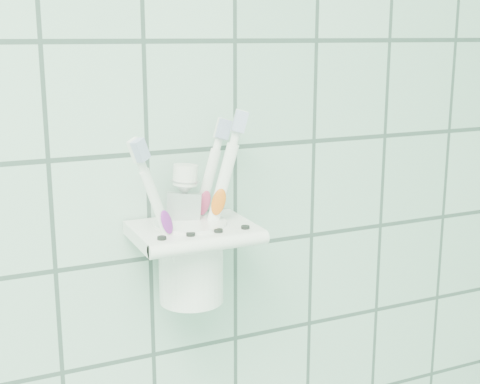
% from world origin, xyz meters
% --- Properties ---
extents(holder_bracket, '(0.12, 0.10, 0.04)m').
position_xyz_m(holder_bracket, '(0.64, 1.15, 1.29)').
color(holder_bracket, white).
rests_on(holder_bracket, wall_back).
extents(cup, '(0.08, 0.08, 0.09)m').
position_xyz_m(cup, '(0.64, 1.16, 1.26)').
color(cup, white).
rests_on(cup, holder_bracket).
extents(toothbrush_pink, '(0.07, 0.03, 0.18)m').
position_xyz_m(toothbrush_pink, '(0.63, 1.14, 1.31)').
color(toothbrush_pink, white).
rests_on(toothbrush_pink, cup).
extents(toothbrush_blue, '(0.06, 0.02, 0.20)m').
position_xyz_m(toothbrush_blue, '(0.64, 1.15, 1.32)').
color(toothbrush_blue, white).
rests_on(toothbrush_blue, cup).
extents(toothbrush_orange, '(0.06, 0.02, 0.19)m').
position_xyz_m(toothbrush_orange, '(0.63, 1.17, 1.32)').
color(toothbrush_orange, white).
rests_on(toothbrush_orange, cup).
extents(toothpaste_tube, '(0.05, 0.04, 0.14)m').
position_xyz_m(toothpaste_tube, '(0.63, 1.17, 1.30)').
color(toothpaste_tube, silver).
rests_on(toothpaste_tube, cup).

